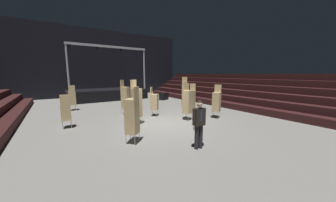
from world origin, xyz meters
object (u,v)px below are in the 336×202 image
at_px(chair_stack_mid_right, 217,102).
at_px(man_with_tie, 199,122).
at_px(chair_stack_rear_left, 191,98).
at_px(equipment_road_case, 164,96).
at_px(chair_stack_aisle_right, 132,116).
at_px(chair_stack_aisle_left, 187,101).
at_px(chair_stack_mid_left, 66,111).
at_px(chair_stack_front_left, 154,102).
at_px(chair_stack_rear_centre, 72,98).
at_px(chair_stack_rear_right, 125,97).
at_px(stage_riser, 108,94).
at_px(loose_chair_near_man, 198,119).
at_px(chair_stack_mid_centre, 136,102).
at_px(chair_stack_front_right, 185,93).

bearing_deg(chair_stack_mid_right, man_with_tie, 98.49).
relative_size(chair_stack_rear_left, equipment_road_case, 2.28).
relative_size(chair_stack_mid_right, chair_stack_aisle_right, 0.92).
distance_m(chair_stack_mid_right, chair_stack_aisle_left, 1.89).
bearing_deg(man_with_tie, chair_stack_mid_left, -48.43).
height_order(chair_stack_front_left, chair_stack_aisle_right, chair_stack_aisle_right).
bearing_deg(chair_stack_rear_centre, chair_stack_rear_right, -52.71).
bearing_deg(chair_stack_aisle_right, chair_stack_aisle_left, -19.28).
bearing_deg(stage_riser, chair_stack_aisle_right, -100.43).
distance_m(chair_stack_rear_centre, chair_stack_aisle_left, 8.66).
relative_size(chair_stack_front_left, chair_stack_aisle_right, 0.85).
bearing_deg(chair_stack_rear_centre, loose_chair_near_man, -64.14).
distance_m(man_with_tie, chair_stack_rear_left, 5.80).
bearing_deg(chair_stack_aisle_left, man_with_tie, 39.68).
xyz_separation_m(chair_stack_mid_left, loose_chair_near_man, (5.35, -3.79, -0.33)).
relative_size(chair_stack_rear_centre, chair_stack_aisle_left, 0.85).
bearing_deg(chair_stack_rear_right, chair_stack_rear_centre, -92.22).
height_order(man_with_tie, equipment_road_case, man_with_tie).
relative_size(chair_stack_mid_left, chair_stack_rear_left, 0.83).
bearing_deg(chair_stack_mid_centre, chair_stack_rear_left, 162.60).
distance_m(man_with_tie, chair_stack_aisle_right, 2.54).
bearing_deg(chair_stack_front_left, chair_stack_rear_centre, -96.55).
relative_size(stage_riser, loose_chair_near_man, 8.22).
bearing_deg(chair_stack_rear_right, chair_stack_mid_centre, 40.52).
bearing_deg(man_with_tie, equipment_road_case, -109.66).
distance_m(chair_stack_front_right, chair_stack_aisle_right, 7.26).
xyz_separation_m(chair_stack_rear_centre, loose_chair_near_man, (4.68, -8.46, -0.41)).
distance_m(chair_stack_mid_right, chair_stack_rear_right, 5.91).
distance_m(man_with_tie, chair_stack_front_right, 7.23).
distance_m(chair_stack_front_left, chair_stack_mid_centre, 2.03).
bearing_deg(stage_riser, chair_stack_rear_right, -96.13).
bearing_deg(chair_stack_rear_right, chair_stack_front_left, 89.93).
xyz_separation_m(chair_stack_mid_right, chair_stack_rear_centre, (-7.16, 7.42, -0.08)).
bearing_deg(equipment_road_case, chair_stack_front_left, -126.94).
distance_m(stage_riser, loose_chair_near_man, 12.92).
bearing_deg(chair_stack_aisle_left, chair_stack_rear_centre, -68.09).
xyz_separation_m(stage_riser, chair_stack_mid_right, (3.46, -11.84, 0.41)).
bearing_deg(chair_stack_mid_right, equipment_road_case, -34.78).
height_order(chair_stack_mid_right, chair_stack_rear_left, same).
relative_size(chair_stack_front_right, chair_stack_aisle_right, 1.11).
height_order(chair_stack_rear_left, chair_stack_aisle_right, chair_stack_aisle_right).
bearing_deg(chair_stack_rear_left, loose_chair_near_man, 120.39).
distance_m(chair_stack_front_right, loose_chair_near_man, 5.06).
bearing_deg(chair_stack_rear_right, chair_stack_aisle_left, 83.78).
bearing_deg(chair_stack_rear_centre, chair_stack_aisle_right, -83.90).
height_order(stage_riser, chair_stack_mid_centre, stage_riser).
distance_m(chair_stack_aisle_left, loose_chair_near_man, 1.90).
relative_size(chair_stack_mid_centre, equipment_road_case, 2.66).
xyz_separation_m(chair_stack_aisle_left, equipment_road_case, (3.14, 7.61, -0.74)).
xyz_separation_m(man_with_tie, chair_stack_rear_centre, (-3.16, 10.11, -0.07)).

